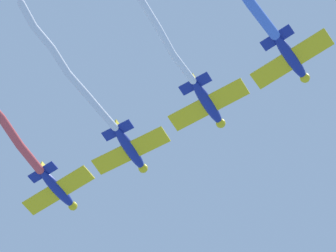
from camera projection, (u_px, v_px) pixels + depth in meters
name	position (u px, v px, depth m)	size (l,w,h in m)	color
airplane_lead	(291.00, 58.00, 67.92)	(5.82, 7.50, 1.89)	navy
airplane_left_wing	(208.00, 104.00, 70.43)	(5.75, 7.35, 1.89)	navy
smoke_trail_left_wing	(144.00, 1.00, 66.04)	(15.01, 9.36, 1.22)	white
airplane_right_wing	(130.00, 150.00, 72.40)	(5.83, 7.29, 1.89)	navy
smoke_trail_right_wing	(68.00, 70.00, 67.89)	(12.99, 7.66, 1.68)	white
airplane_slot	(58.00, 189.00, 74.90)	(5.81, 7.47, 1.89)	navy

